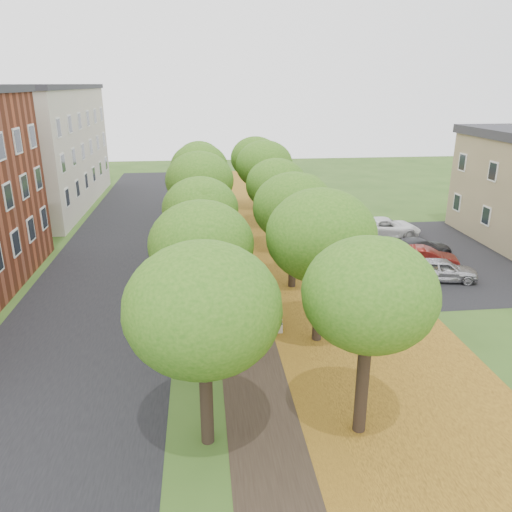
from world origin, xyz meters
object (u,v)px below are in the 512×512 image
object	(u,v)px
bench	(273,315)
car_white	(386,227)
car_grey	(419,248)
car_red	(425,258)
car_silver	(442,270)

from	to	relation	value
bench	car_white	size ratio (longest dim) A/B	0.40
car_grey	car_white	world-z (taller)	car_white
car_red	bench	bearing A→B (deg)	138.40
bench	car_red	xyz separation A→B (m)	(10.09, 6.35, 0.16)
car_silver	bench	bearing A→B (deg)	124.01
bench	car_silver	world-z (taller)	car_silver
car_grey	car_white	size ratio (longest dim) A/B	0.93
car_grey	bench	bearing A→B (deg)	113.22
car_red	car_grey	size ratio (longest dim) A/B	0.85
car_grey	car_silver	bearing A→B (deg)	161.65
bench	car_silver	xyz separation A→B (m)	(10.17, 4.33, 0.17)
car_white	car_red	bearing A→B (deg)	-176.36
bench	car_grey	world-z (taller)	car_grey
car_silver	car_white	size ratio (longest dim) A/B	0.78
car_silver	car_grey	distance (m)	3.74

